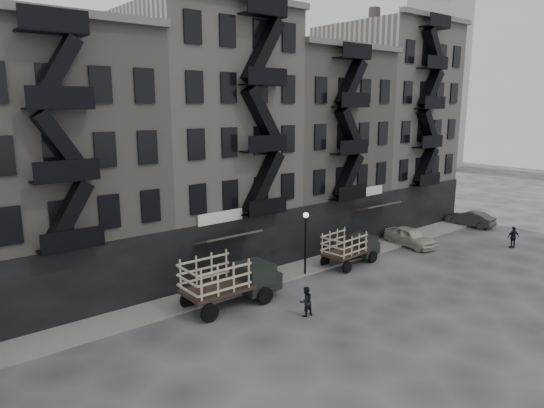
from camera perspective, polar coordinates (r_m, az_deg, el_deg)
ground at (r=28.55m, az=3.08°, el=-11.15°), size 140.00×140.00×0.00m
sidewalk at (r=31.18m, az=-1.63°, el=-8.96°), size 55.00×2.50×0.15m
building_midwest at (r=30.40m, az=-24.26°, el=3.92°), size 10.00×11.35×16.20m
building_center at (r=34.28m, az=-8.01°, el=7.28°), size 10.00×11.35×18.20m
building_mideast at (r=40.47m, az=4.26°, el=6.61°), size 10.00×11.35×16.20m
building_east at (r=47.82m, az=13.11°, el=8.92°), size 10.00×11.35×19.20m
lamp_post at (r=31.37m, az=3.97°, el=-3.66°), size 0.36×0.36×4.28m
stake_truck_west at (r=27.25m, az=-4.97°, el=-8.56°), size 5.84×2.48×2.91m
stake_truck_east at (r=34.46m, az=9.31°, el=-4.76°), size 5.05×2.43×2.46m
car_east at (r=39.95m, az=15.95°, el=-3.74°), size 2.25×4.59×1.51m
car_far at (r=48.25m, az=22.28°, el=-1.60°), size 1.83×4.37×1.40m
pedestrian_mid at (r=26.24m, az=3.99°, el=-11.36°), size 0.83×0.67×1.63m
policeman at (r=42.34m, az=26.52°, el=-3.52°), size 1.09×0.85×1.72m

